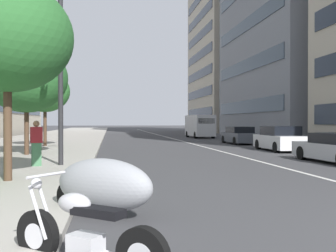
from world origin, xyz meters
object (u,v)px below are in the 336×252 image
motorcycle_second_in_row (84,236)px  pedestrian_on_plaza (36,143)px  car_lead_in_lane (239,136)px  street_lamp_with_banners (70,13)px  street_tree_mid_sidewalk (45,91)px  car_mid_block_traffic (280,139)px  street_tree_far_plaza (7,37)px  motorcycle_far_end_row (103,185)px  delivery_van_ahead (200,126)px  street_tree_near_plaza_corner (26,78)px

motorcycle_second_in_row → pedestrian_on_plaza: size_ratio=1.11×
car_lead_in_lane → street_lamp_with_banners: street_lamp_with_banners is taller
street_lamp_with_banners → street_tree_mid_sidewalk: 12.42m
car_mid_block_traffic → street_lamp_with_banners: street_lamp_with_banners is taller
car_mid_block_traffic → street_tree_far_plaza: street_tree_far_plaza is taller
motorcycle_far_end_row → street_tree_mid_sidewalk: (19.52, 4.12, 3.18)m
car_mid_block_traffic → street_tree_mid_sidewalk: size_ratio=0.89×
car_mid_block_traffic → delivery_van_ahead: size_ratio=0.82×
motorcycle_second_in_row → street_tree_far_plaza: size_ratio=0.34×
motorcycle_second_in_row → car_lead_in_lane: 27.34m
street_lamp_with_banners → pedestrian_on_plaza: size_ratio=5.83×
car_mid_block_traffic → car_lead_in_lane: size_ratio=1.03×
motorcycle_far_end_row → street_tree_far_plaza: street_tree_far_plaza is taller
street_tree_far_plaza → pedestrian_on_plaza: size_ratio=3.29×
car_lead_in_lane → pedestrian_on_plaza: (-15.29, 12.78, 0.32)m
street_tree_far_plaza → car_lead_in_lane: bearing=-34.4°
street_lamp_with_banners → street_tree_near_plaza_corner: 5.82m
street_tree_near_plaza_corner → pedestrian_on_plaza: (-5.11, -1.37, -2.87)m
delivery_van_ahead → motorcycle_far_end_row: bearing=161.8°
car_lead_in_lane → street_tree_mid_sidewalk: (-3.13, 14.41, 3.11)m
street_tree_far_plaza → delivery_van_ahead: bearing=-21.9°
car_lead_in_lane → street_tree_mid_sidewalk: size_ratio=0.86×
car_mid_block_traffic → street_tree_near_plaza_corner: street_tree_near_plaza_corner is taller
delivery_van_ahead → street_tree_far_plaza: bearing=155.8°
motorcycle_far_end_row → street_tree_far_plaza: bearing=-17.7°
pedestrian_on_plaza → street_tree_near_plaza_corner: bearing=176.5°
pedestrian_on_plaza → street_lamp_with_banners: bearing=82.0°
car_lead_in_lane → street_tree_near_plaza_corner: size_ratio=0.80×
car_lead_in_lane → pedestrian_on_plaza: pedestrian_on_plaza is taller
street_tree_far_plaza → pedestrian_on_plaza: street_tree_far_plaza is taller
car_mid_block_traffic → street_tree_near_plaza_corner: (-2.60, 14.12, 3.14)m
street_lamp_with_banners → street_tree_near_plaza_corner: street_lamp_with_banners is taller
car_lead_in_lane → street_tree_far_plaza: size_ratio=0.81×
motorcycle_second_in_row → street_tree_near_plaza_corner: size_ratio=0.34×
street_tree_mid_sidewalk → pedestrian_on_plaza: (-12.15, -1.63, -2.79)m
delivery_van_ahead → street_tree_far_plaza: (-31.11, 12.53, 2.66)m
motorcycle_second_in_row → delivery_van_ahead: 38.89m
pedestrian_on_plaza → car_mid_block_traffic: bearing=102.6°
motorcycle_second_in_row → street_tree_mid_sidewalk: street_tree_mid_sidewalk is taller
delivery_van_ahead → street_lamp_with_banners: (-27.36, 11.26, 4.39)m
street_tree_far_plaza → street_tree_near_plaza_corner: bearing=8.4°
car_mid_block_traffic → street_tree_far_plaza: 17.39m
motorcycle_second_in_row → delivery_van_ahead: size_ratio=0.33×
motorcycle_far_end_row → pedestrian_on_plaza: pedestrian_on_plaza is taller
motorcycle_second_in_row → street_lamp_with_banners: street_lamp_with_banners is taller
pedestrian_on_plaza → motorcycle_far_end_row: bearing=0.1°
car_lead_in_lane → street_tree_far_plaza: 23.06m
motorcycle_second_in_row → street_tree_near_plaza_corner: bearing=-38.1°
car_lead_in_lane → street_tree_far_plaza: (-18.83, 12.88, 3.35)m
car_lead_in_lane → street_tree_far_plaza: street_tree_far_plaza is taller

